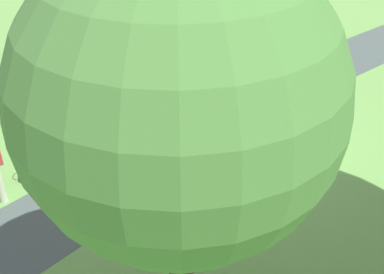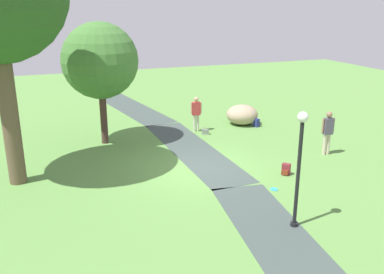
{
  "view_description": "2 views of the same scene",
  "coord_description": "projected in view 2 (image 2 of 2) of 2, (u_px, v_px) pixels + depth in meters",
  "views": [
    {
      "loc": [
        6.82,
        5.45,
        5.64
      ],
      "look_at": [
        1.34,
        0.33,
        0.8
      ],
      "focal_mm": 45.51,
      "sensor_mm": 36.0,
      "label": 1
    },
    {
      "loc": [
        -13.43,
        5.21,
        5.76
      ],
      "look_at": [
        -0.38,
        0.33,
        1.31
      ],
      "focal_mm": 39.53,
      "sensor_mm": 36.0,
      "label": 2
    }
  ],
  "objects": [
    {
      "name": "footpath_segment_mid",
      "position": [
        192.0,
        149.0,
        17.37
      ],
      "size": [
        8.03,
        1.91,
        0.01
      ],
      "color": "#3C4944",
      "rests_on": "ground"
    },
    {
      "name": "spare_backpack_on_lawn",
      "position": [
        286.0,
        169.0,
        14.75
      ],
      "size": [
        0.35,
        0.35,
        0.4
      ],
      "color": "maroon",
      "rests_on": "ground"
    },
    {
      "name": "woman_with_handbag",
      "position": [
        196.0,
        112.0,
        19.49
      ],
      "size": [
        0.28,
        0.52,
        1.64
      ],
      "color": "beige",
      "rests_on": "ground"
    },
    {
      "name": "handbag_on_grass",
      "position": [
        205.0,
        131.0,
        19.28
      ],
      "size": [
        0.37,
        0.37,
        0.31
      ],
      "color": "gray",
      "rests_on": "ground"
    },
    {
      "name": "lawn_boulder",
      "position": [
        242.0,
        115.0,
        20.81
      ],
      "size": [
        1.98,
        1.99,
        0.97
      ],
      "color": "tan",
      "rests_on": "ground"
    },
    {
      "name": "backpack_by_boulder",
      "position": [
        256.0,
        123.0,
        20.48
      ],
      "size": [
        0.33,
        0.32,
        0.4
      ],
      "color": "navy",
      "rests_on": "ground"
    },
    {
      "name": "man_near_boulder",
      "position": [
        328.0,
        130.0,
        16.46
      ],
      "size": [
        0.29,
        0.52,
        1.75
      ],
      "color": "beige",
      "rests_on": "ground"
    },
    {
      "name": "young_tree_near_path",
      "position": [
        100.0,
        61.0,
        17.1
      ],
      "size": [
        3.11,
        3.11,
        5.07
      ],
      "color": "#473129",
      "rests_on": "ground"
    },
    {
      "name": "lamp_post",
      "position": [
        300.0,
        157.0,
        10.81
      ],
      "size": [
        0.28,
        0.28,
        3.18
      ],
      "color": "black",
      "rests_on": "ground"
    },
    {
      "name": "ground_plane",
      "position": [
        197.0,
        167.0,
        15.47
      ],
      "size": [
        48.0,
        48.0,
        0.0
      ],
      "primitive_type": "plane",
      "color": "#5A8B41"
    },
    {
      "name": "footpath_segment_near",
      "position": [
        291.0,
        254.0,
        10.11
      ],
      "size": [
        8.17,
        2.83,
        0.01
      ],
      "color": "#3C4944",
      "rests_on": "ground"
    },
    {
      "name": "footpath_segment_far",
      "position": [
        132.0,
        108.0,
        24.21
      ],
      "size": [
        8.18,
        3.07,
        0.01
      ],
      "color": "#3C4944",
      "rests_on": "ground"
    },
    {
      "name": "frisbee_on_grass",
      "position": [
        274.0,
        189.0,
        13.62
      ],
      "size": [
        0.24,
        0.24,
        0.02
      ],
      "color": "#2CA2E2",
      "rests_on": "ground"
    }
  ]
}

